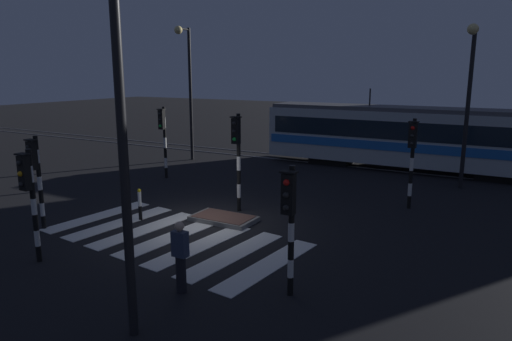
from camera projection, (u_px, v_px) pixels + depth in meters
name	position (u px, v px, depth m)	size (l,w,h in m)	color
ground_plane	(201.00, 223.00, 15.65)	(120.00, 120.00, 0.00)	black
rail_near	(327.00, 164.00, 25.61)	(80.00, 0.12, 0.03)	#59595E
rail_far	(336.00, 160.00, 26.83)	(80.00, 0.12, 0.03)	#59595E
crosswalk_zebra	(171.00, 237.00, 14.31)	(8.35, 4.89, 0.02)	silver
traffic_island	(224.00, 219.00, 15.86)	(2.18, 1.24, 0.18)	slate
traffic_light_corner_near_right	(290.00, 212.00, 10.15)	(0.36, 0.42, 3.03)	black
traffic_light_median_centre	(237.00, 148.00, 16.47)	(0.36, 0.42, 3.57)	black
traffic_light_corner_far_right	(412.00, 150.00, 16.85)	(0.36, 0.42, 3.37)	black
traffic_light_corner_near_left	(36.00, 169.00, 14.61)	(0.36, 0.42, 3.05)	black
traffic_light_corner_far_left	(163.00, 131.00, 21.86)	(0.36, 0.42, 3.41)	black
traffic_light_kerb_mid_left	(29.00, 189.00, 12.01)	(0.36, 0.42, 3.07)	black
street_lamp_near_kerb	(109.00, 83.00, 7.85)	(0.44, 1.21, 7.69)	black
street_lamp_trackside_left	(187.00, 78.00, 25.83)	(0.44, 1.21, 7.42)	black
street_lamp_trackside_right	(469.00, 87.00, 19.27)	(0.44, 1.21, 6.88)	black
tram	(412.00, 137.00, 23.78)	(15.44, 2.58, 4.15)	#B2BCC1
pedestrian_waiting_at_kerb	(180.00, 256.00, 10.59)	(0.36, 0.24, 1.71)	black
bollard_island_edge	(140.00, 204.00, 15.88)	(0.12, 0.12, 1.11)	black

